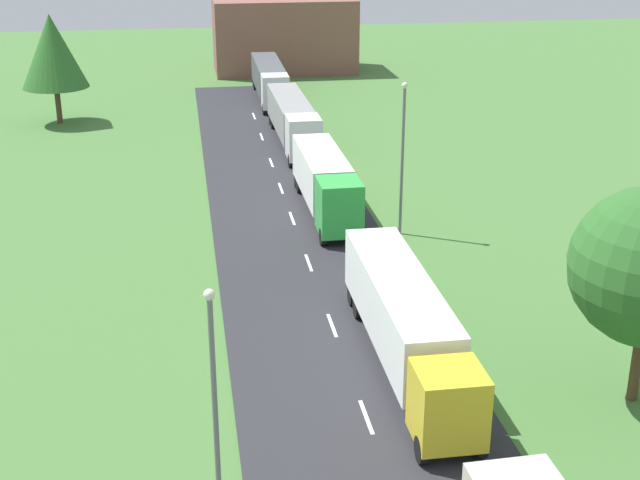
{
  "coord_description": "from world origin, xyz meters",
  "views": [
    {
      "loc": [
        -6.29,
        1.65,
        18.82
      ],
      "look_at": [
        0.18,
        43.05,
        2.49
      ],
      "focal_mm": 49.78,
      "sensor_mm": 36.0,
      "label": 1
    }
  ],
  "objects_px": {
    "truck_fourth": "(293,118)",
    "truck_fifth": "(269,78)",
    "lamppost_second": "(214,393)",
    "tree_birch": "(53,51)",
    "truck_second": "(405,321)",
    "distant_building": "(284,35)",
    "truck_third": "(325,181)",
    "lamppost_third": "(402,152)"
  },
  "relations": [
    {
      "from": "truck_fourth",
      "to": "truck_fifth",
      "type": "relative_size",
      "value": 1.04
    },
    {
      "from": "truck_fifth",
      "to": "lamppost_second",
      "type": "bearing_deg",
      "value": -97.34
    },
    {
      "from": "truck_fifth",
      "to": "tree_birch",
      "type": "bearing_deg",
      "value": -160.81
    },
    {
      "from": "truck_second",
      "to": "distant_building",
      "type": "relative_size",
      "value": 0.93
    },
    {
      "from": "truck_second",
      "to": "truck_third",
      "type": "height_order",
      "value": "truck_third"
    },
    {
      "from": "truck_second",
      "to": "truck_fifth",
      "type": "xyz_separation_m",
      "value": [
        -0.25,
        53.68,
        -0.04
      ]
    },
    {
      "from": "truck_second",
      "to": "lamppost_second",
      "type": "bearing_deg",
      "value": -134.11
    },
    {
      "from": "truck_third",
      "to": "truck_second",
      "type": "bearing_deg",
      "value": -89.45
    },
    {
      "from": "tree_birch",
      "to": "distant_building",
      "type": "xyz_separation_m",
      "value": [
        22.58,
        21.88,
        -2.27
      ]
    },
    {
      "from": "tree_birch",
      "to": "distant_building",
      "type": "distance_m",
      "value": 31.52
    },
    {
      "from": "lamppost_third",
      "to": "distant_building",
      "type": "xyz_separation_m",
      "value": [
        -0.6,
        53.33,
        -0.98
      ]
    },
    {
      "from": "truck_second",
      "to": "lamppost_third",
      "type": "distance_m",
      "value": 16.18
    },
    {
      "from": "truck_third",
      "to": "lamppost_second",
      "type": "height_order",
      "value": "lamppost_second"
    },
    {
      "from": "truck_fourth",
      "to": "distant_building",
      "type": "bearing_deg",
      "value": 84.47
    },
    {
      "from": "truck_fourth",
      "to": "truck_fifth",
      "type": "height_order",
      "value": "truck_fourth"
    },
    {
      "from": "lamppost_second",
      "to": "tree_birch",
      "type": "relative_size",
      "value": 0.85
    },
    {
      "from": "truck_second",
      "to": "tree_birch",
      "type": "bearing_deg",
      "value": 112.62
    },
    {
      "from": "truck_fourth",
      "to": "lamppost_third",
      "type": "bearing_deg",
      "value": -80.13
    },
    {
      "from": "truck_third",
      "to": "distant_building",
      "type": "bearing_deg",
      "value": 86.27
    },
    {
      "from": "truck_fourth",
      "to": "tree_birch",
      "type": "bearing_deg",
      "value": 152.47
    },
    {
      "from": "truck_fifth",
      "to": "tree_birch",
      "type": "distance_m",
      "value": 20.89
    },
    {
      "from": "lamppost_third",
      "to": "truck_fifth",
      "type": "bearing_deg",
      "value": 95.78
    },
    {
      "from": "truck_fifth",
      "to": "lamppost_third",
      "type": "xyz_separation_m",
      "value": [
        3.86,
        -38.17,
        2.93
      ]
    },
    {
      "from": "truck_fifth",
      "to": "truck_second",
      "type": "bearing_deg",
      "value": -89.74
    },
    {
      "from": "lamppost_third",
      "to": "tree_birch",
      "type": "height_order",
      "value": "tree_birch"
    },
    {
      "from": "truck_second",
      "to": "lamppost_third",
      "type": "bearing_deg",
      "value": 76.89
    },
    {
      "from": "truck_second",
      "to": "distant_building",
      "type": "bearing_deg",
      "value": 87.5
    },
    {
      "from": "truck_third",
      "to": "truck_fifth",
      "type": "distance_m",
      "value": 33.9
    },
    {
      "from": "truck_fifth",
      "to": "distant_building",
      "type": "bearing_deg",
      "value": 77.87
    },
    {
      "from": "truck_fourth",
      "to": "lamppost_second",
      "type": "distance_m",
      "value": 46.13
    },
    {
      "from": "truck_fifth",
      "to": "lamppost_third",
      "type": "distance_m",
      "value": 38.48
    },
    {
      "from": "truck_fourth",
      "to": "lamppost_third",
      "type": "xyz_separation_m",
      "value": [
        3.7,
        -21.3,
        2.92
      ]
    },
    {
      "from": "truck_fifth",
      "to": "distant_building",
      "type": "height_order",
      "value": "distant_building"
    },
    {
      "from": "truck_third",
      "to": "tree_birch",
      "type": "height_order",
      "value": "tree_birch"
    },
    {
      "from": "truck_fourth",
      "to": "tree_birch",
      "type": "distance_m",
      "value": 22.36
    },
    {
      "from": "truck_fourth",
      "to": "truck_third",
      "type": "bearing_deg",
      "value": -90.33
    },
    {
      "from": "truck_third",
      "to": "lamppost_second",
      "type": "relative_size",
      "value": 1.54
    },
    {
      "from": "truck_third",
      "to": "lamppost_second",
      "type": "bearing_deg",
      "value": -105.92
    },
    {
      "from": "truck_third",
      "to": "lamppost_third",
      "type": "bearing_deg",
      "value": -48.3
    },
    {
      "from": "truck_fifth",
      "to": "lamppost_second",
      "type": "relative_size",
      "value": 1.8
    },
    {
      "from": "truck_second",
      "to": "truck_third",
      "type": "distance_m",
      "value": 19.78
    },
    {
      "from": "truck_third",
      "to": "tree_birch",
      "type": "xyz_separation_m",
      "value": [
        -19.38,
        27.18,
        4.17
      ]
    }
  ]
}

